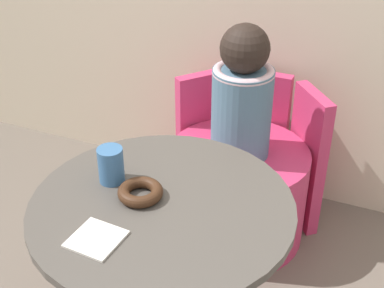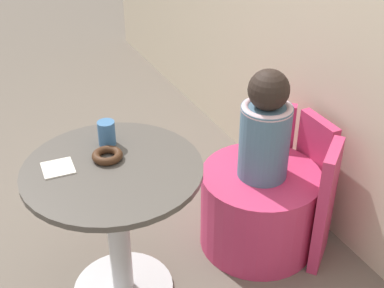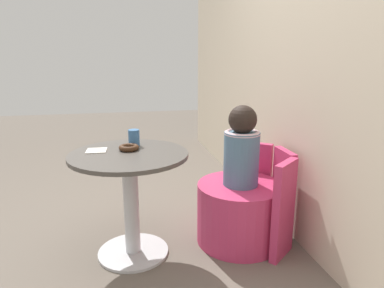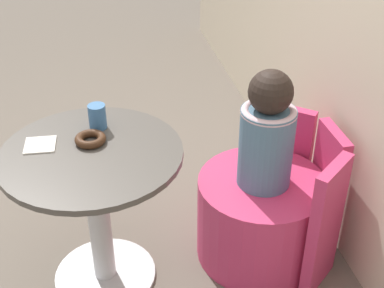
# 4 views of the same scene
# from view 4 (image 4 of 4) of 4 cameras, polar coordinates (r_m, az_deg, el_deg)

# --- Properties ---
(ground_plane) EXTENTS (12.00, 12.00, 0.00)m
(ground_plane) POSITION_cam_4_polar(r_m,az_deg,el_deg) (2.51, -8.90, -14.20)
(ground_plane) COLOR #665B51
(round_table) EXTENTS (0.72, 0.72, 0.68)m
(round_table) POSITION_cam_4_polar(r_m,az_deg,el_deg) (2.22, -10.22, -5.21)
(round_table) COLOR silver
(round_table) RESTS_ON ground_plane
(tub_chair) EXTENTS (0.57, 0.57, 0.41)m
(tub_chair) POSITION_cam_4_polar(r_m,az_deg,el_deg) (2.50, 7.23, -7.78)
(tub_chair) COLOR #C63360
(tub_chair) RESTS_ON ground_plane
(booth_backrest) EXTENTS (0.67, 0.25, 0.63)m
(booth_backrest) POSITION_cam_4_polar(r_m,az_deg,el_deg) (2.51, 12.57, -5.03)
(booth_backrest) COLOR #C63360
(booth_backrest) RESTS_ON ground_plane
(child_figure) EXTENTS (0.23, 0.23, 0.53)m
(child_figure) POSITION_cam_4_polar(r_m,az_deg,el_deg) (2.23, 8.02, 1.17)
(child_figure) COLOR slate
(child_figure) RESTS_ON tub_chair
(donut) EXTENTS (0.12, 0.12, 0.03)m
(donut) POSITION_cam_4_polar(r_m,az_deg,el_deg) (2.15, -10.79, 0.52)
(donut) COLOR #3D2314
(donut) RESTS_ON round_table
(cup) EXTENTS (0.07, 0.07, 0.10)m
(cup) POSITION_cam_4_polar(r_m,az_deg,el_deg) (2.23, -10.06, 2.89)
(cup) COLOR #386699
(cup) RESTS_ON round_table
(paper_napkin) EXTENTS (0.13, 0.13, 0.01)m
(paper_napkin) POSITION_cam_4_polar(r_m,az_deg,el_deg) (2.18, -15.90, -0.08)
(paper_napkin) COLOR silver
(paper_napkin) RESTS_ON round_table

